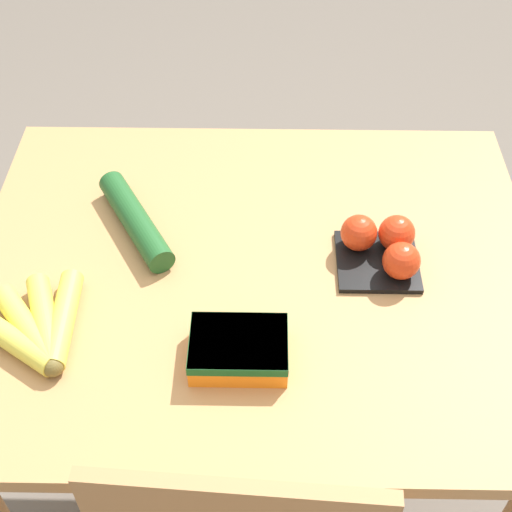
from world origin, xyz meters
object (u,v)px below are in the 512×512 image
cucumber_near (135,220)px  banana_bunch (37,328)px  tomato_pack (384,246)px  carrot_bag (239,348)px

cucumber_near → banana_bunch: bearing=63.2°
banana_bunch → tomato_pack: (-0.57, -0.18, 0.02)m
banana_bunch → tomato_pack: 0.60m
carrot_bag → cucumber_near: cucumber_near is taller
tomato_pack → carrot_bag: size_ratio=0.94×
carrot_bag → cucumber_near: 0.35m
banana_bunch → cucumber_near: bearing=-116.8°
carrot_bag → banana_bunch: bearing=-7.0°
tomato_pack → banana_bunch: bearing=17.3°
tomato_pack → cucumber_near: tomato_pack is taller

